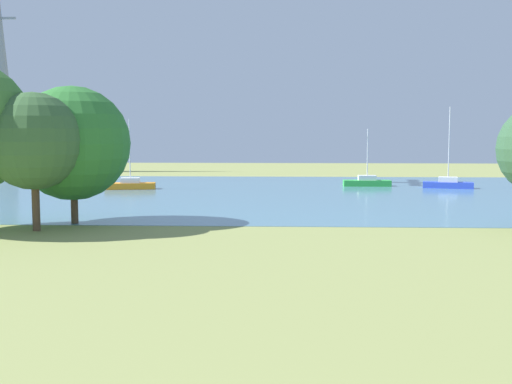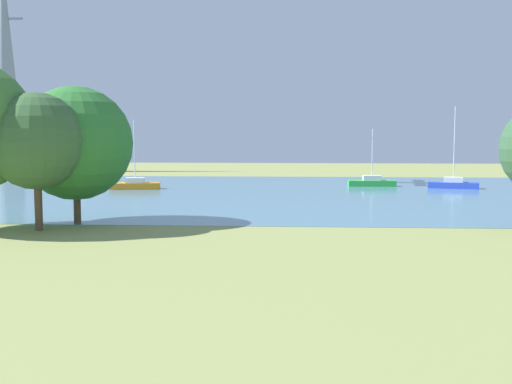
{
  "view_description": "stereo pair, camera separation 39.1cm",
  "coord_description": "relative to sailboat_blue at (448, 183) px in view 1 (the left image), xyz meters",
  "views": [
    {
      "loc": [
        1.21,
        -7.32,
        5.8
      ],
      "look_at": [
        -0.06,
        21.88,
        2.89
      ],
      "focal_mm": 44.21,
      "sensor_mm": 36.0,
      "label": 1
    },
    {
      "loc": [
        1.6,
        -7.3,
        5.8
      ],
      "look_at": [
        -0.06,
        21.88,
        2.89
      ],
      "focal_mm": 44.21,
      "sensor_mm": 36.0,
      "label": 2
    }
  ],
  "objects": [
    {
      "name": "sailboat_yellow",
      "position": [
        -38.44,
        3.5,
        -0.01
      ],
      "size": [
        4.95,
        2.08,
        7.39
      ],
      "color": "yellow",
      "rests_on": "water_surface"
    },
    {
      "name": "sailboat_orange",
      "position": [
        -31.23,
        -2.43,
        -0.02
      ],
      "size": [
        4.97,
        2.19,
        6.77
      ],
      "color": "orange",
      "rests_on": "water_surface"
    },
    {
      "name": "tree_east_far",
      "position": [
        -30.49,
        -27.73,
        4.66
      ],
      "size": [
        5.55,
        5.55,
        7.92
      ],
      "color": "brown",
      "rests_on": "ground"
    },
    {
      "name": "sailboat_green",
      "position": [
        -7.73,
        1.87,
        -0.03
      ],
      "size": [
        4.8,
        1.51,
        5.86
      ],
      "color": "green",
      "rests_on": "water_surface"
    },
    {
      "name": "sailboat_blue",
      "position": [
        0.0,
        0.0,
        0.0
      ],
      "size": [
        5.01,
        2.54,
        8.02
      ],
      "color": "blue",
      "rests_on": "water_surface"
    },
    {
      "name": "ground_plane",
      "position": [
        -17.53,
        -33.63,
        -0.48
      ],
      "size": [
        160.0,
        160.0,
        0.0
      ],
      "primitive_type": "plane",
      "color": "#8C9351"
    },
    {
      "name": "water_surface",
      "position": [
        -17.53,
        -5.63,
        -0.47
      ],
      "size": [
        140.0,
        40.0,
        0.02
      ],
      "primitive_type": "cube",
      "color": "teal",
      "rests_on": "ground"
    },
    {
      "name": "tree_west_near",
      "position": [
        -29.23,
        -24.82,
        4.48
      ],
      "size": [
        7.0,
        7.0,
        8.46
      ],
      "color": "brown",
      "rests_on": "ground"
    }
  ]
}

